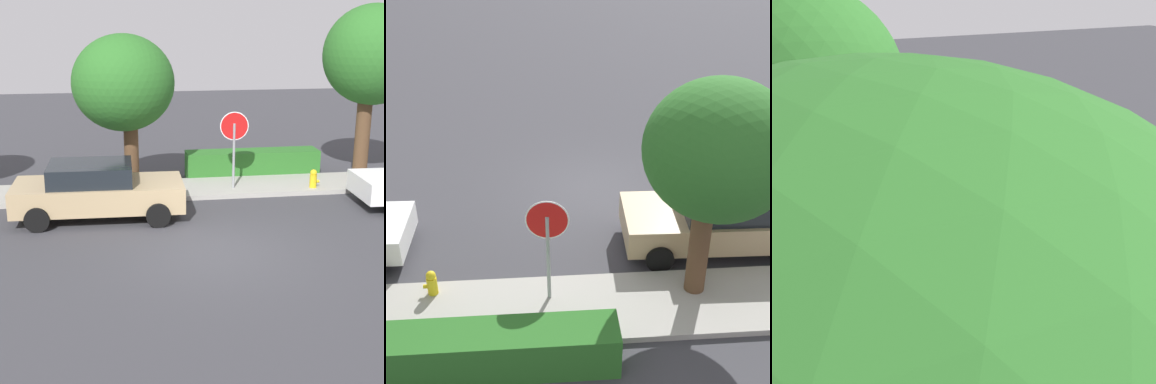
{
  "view_description": "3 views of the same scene",
  "coord_description": "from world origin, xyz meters",
  "views": [
    {
      "loc": [
        -2.36,
        -12.55,
        5.3
      ],
      "look_at": [
        -0.24,
        1.98,
        0.87
      ],
      "focal_mm": 55.0,
      "sensor_mm": 36.0,
      "label": 1
    },
    {
      "loc": [
        1.57,
        14.24,
        8.38
      ],
      "look_at": [
        0.58,
        1.4,
        0.79
      ],
      "focal_mm": 55.0,
      "sensor_mm": 36.0,
      "label": 2
    },
    {
      "loc": [
        -9.54,
        5.67,
        4.94
      ],
      "look_at": [
        -0.47,
        1.44,
        1.01
      ],
      "focal_mm": 55.0,
      "sensor_mm": 36.0,
      "label": 3
    }
  ],
  "objects": [
    {
      "name": "street_tree_far",
      "position": [
        -1.86,
        4.53,
        3.4
      ],
      "size": [
        2.95,
        2.95,
        4.82
      ],
      "color": "#513823",
      "rests_on": "ground_plane"
    },
    {
      "name": "front_yard_hedge",
      "position": [
        2.47,
        6.38,
        0.45
      ],
      "size": [
        4.52,
        0.89,
        0.9
      ],
      "color": "#286623",
      "rests_on": "ground_plane"
    },
    {
      "name": "fire_hydrant",
      "position": [
        3.91,
        4.31,
        0.36
      ],
      "size": [
        0.3,
        0.22,
        0.72
      ],
      "color": "gold",
      "rests_on": "ground_plane"
    },
    {
      "name": "stop_sign",
      "position": [
        1.44,
        4.62,
        1.75
      ],
      "size": [
        0.87,
        0.09,
        2.52
      ],
      "color": "gray",
      "rests_on": "ground_plane"
    },
    {
      "name": "parked_car_tan",
      "position": [
        -2.71,
        2.82,
        0.78
      ],
      "size": [
        4.58,
        2.2,
        1.52
      ],
      "color": "tan",
      "rests_on": "ground_plane"
    },
    {
      "name": "sidewalk_curb",
      "position": [
        0.0,
        4.95,
        0.07
      ],
      "size": [
        32.0,
        2.02,
        0.14
      ],
      "primitive_type": "cube",
      "color": "#9E9B93",
      "rests_on": "ground_plane"
    },
    {
      "name": "ground_plane",
      "position": [
        0.0,
        0.0,
        0.0
      ],
      "size": [
        60.0,
        60.0,
        0.0
      ],
      "primitive_type": "plane",
      "color": "#38383D"
    }
  ]
}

